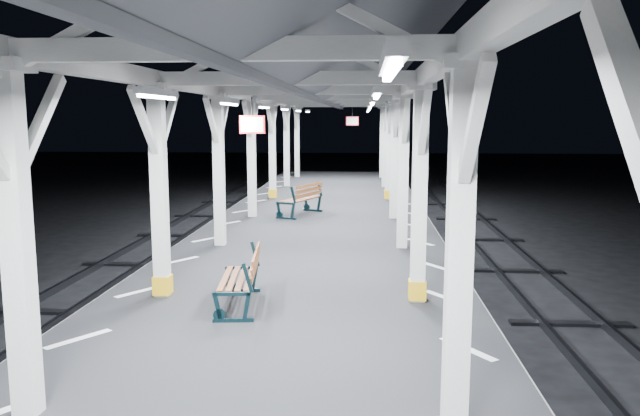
# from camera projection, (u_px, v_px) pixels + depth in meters

# --- Properties ---
(platform) EXTENTS (6.00, 50.00, 1.00)m
(platform) POSITION_uv_depth(u_px,v_px,m) (269.00, 382.00, 7.85)
(platform) COLOR black
(platform) RESTS_ON ground
(hazard_stripes_left) EXTENTS (1.00, 48.00, 0.01)m
(hazard_stripes_left) POSITION_uv_depth(u_px,v_px,m) (79.00, 339.00, 7.95)
(hazard_stripes_left) COLOR silver
(hazard_stripes_left) RESTS_ON platform
(hazard_stripes_right) EXTENTS (1.00, 48.00, 0.01)m
(hazard_stripes_right) POSITION_uv_depth(u_px,v_px,m) (468.00, 349.00, 7.60)
(hazard_stripes_right) COLOR silver
(hazard_stripes_right) RESTS_ON platform
(canopy) EXTENTS (5.40, 49.00, 4.65)m
(canopy) POSITION_uv_depth(u_px,v_px,m) (265.00, 51.00, 7.24)
(canopy) COLOR silver
(canopy) RESTS_ON platform
(bench_mid) EXTENTS (0.74, 1.62, 0.85)m
(bench_mid) POSITION_uv_depth(u_px,v_px,m) (244.00, 277.00, 9.29)
(bench_mid) COLOR black
(bench_mid) RESTS_ON platform
(bench_far) EXTENTS (1.22, 1.83, 0.93)m
(bench_far) POSITION_uv_depth(u_px,v_px,m) (303.00, 198.00, 17.93)
(bench_far) COLOR black
(bench_far) RESTS_ON platform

